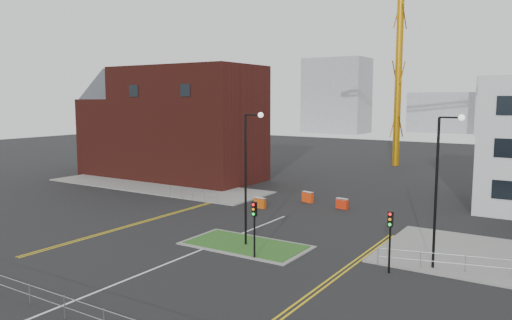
{
  "coord_description": "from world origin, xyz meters",
  "views": [
    {
      "loc": [
        20.52,
        -19.71,
        10.03
      ],
      "look_at": [
        -1.59,
        14.94,
        5.0
      ],
      "focal_mm": 35.0,
      "sensor_mm": 36.0,
      "label": 1
    }
  ],
  "objects": [
    {
      "name": "railing_left",
      "position": [
        -11.0,
        18.0,
        0.74
      ],
      "size": [
        6.05,
        0.05,
        1.1
      ],
      "color": "gray",
      "rests_on": "ground"
    },
    {
      "name": "yellow_left_a",
      "position": [
        -9.0,
        10.0,
        0.01
      ],
      "size": [
        0.12,
        24.0,
        0.01
      ],
      "primitive_type": "cube",
      "color": "gold",
      "rests_on": "ground"
    },
    {
      "name": "skyline_a",
      "position": [
        -40.0,
        120.0,
        11.0
      ],
      "size": [
        18.0,
        12.0,
        22.0
      ],
      "primitive_type": "cube",
      "color": "gray",
      "rests_on": "ground"
    },
    {
      "name": "traffic_light_right",
      "position": [
        12.0,
        7.98,
        2.57
      ],
      "size": [
        0.28,
        0.33,
        3.65
      ],
      "color": "black",
      "rests_on": "ground"
    },
    {
      "name": "skyline_d",
      "position": [
        -8.0,
        140.0,
        6.0
      ],
      "size": [
        30.0,
        12.0,
        12.0
      ],
      "primitive_type": "cube",
      "color": "gray",
      "rests_on": "ground"
    },
    {
      "name": "streetlamp_right_near",
      "position": [
        14.22,
        10.0,
        5.41
      ],
      "size": [
        1.46,
        0.36,
        9.18
      ],
      "color": "black",
      "rests_on": "ground"
    },
    {
      "name": "yellow_right_a",
      "position": [
        9.5,
        6.0,
        0.01
      ],
      "size": [
        0.12,
        20.0,
        0.01
      ],
      "primitive_type": "cube",
      "color": "gold",
      "rests_on": "ground"
    },
    {
      "name": "streetlamp_island",
      "position": [
        2.22,
        8.0,
        5.41
      ],
      "size": [
        1.46,
        0.36,
        9.18
      ],
      "color": "black",
      "rests_on": "ground"
    },
    {
      "name": "barrier_left",
      "position": [
        -3.54,
        18.66,
        0.53
      ],
      "size": [
        1.18,
        0.48,
        0.97
      ],
      "color": "#C4470A",
      "rests_on": "ground"
    },
    {
      "name": "pavement_left",
      "position": [
        -20.0,
        22.0,
        0.06
      ],
      "size": [
        28.0,
        8.0,
        0.12
      ],
      "primitive_type": "cube",
      "color": "slate",
      "rests_on": "ground"
    },
    {
      "name": "grass_island",
      "position": [
        2.0,
        8.0,
        0.06
      ],
      "size": [
        8.0,
        4.0,
        0.12
      ],
      "primitive_type": "cube",
      "color": "#22521B",
      "rests_on": "ground"
    },
    {
      "name": "traffic_light_island",
      "position": [
        4.0,
        5.98,
        2.57
      ],
      "size": [
        0.28,
        0.33,
        3.65
      ],
      "color": "black",
      "rests_on": "ground"
    },
    {
      "name": "ground",
      "position": [
        0.0,
        0.0,
        0.0
      ],
      "size": [
        200.0,
        200.0,
        0.0
      ],
      "primitive_type": "plane",
      "color": "black",
      "rests_on": "ground"
    },
    {
      "name": "centre_line",
      "position": [
        0.0,
        2.0,
        0.01
      ],
      "size": [
        0.15,
        30.0,
        0.01
      ],
      "primitive_type": "cube",
      "color": "silver",
      "rests_on": "ground"
    },
    {
      "name": "island_kerb",
      "position": [
        2.0,
        8.0,
        0.04
      ],
      "size": [
        8.6,
        4.6,
        0.08
      ],
      "primitive_type": "cube",
      "color": "slate",
      "rests_on": "ground"
    },
    {
      "name": "railing_front",
      "position": [
        0.0,
        -6.0,
        0.78
      ],
      "size": [
        24.05,
        0.05,
        1.1
      ],
      "color": "gray",
      "rests_on": "ground"
    },
    {
      "name": "yellow_right_b",
      "position": [
        9.8,
        6.0,
        0.01
      ],
      "size": [
        0.12,
        20.0,
        0.01
      ],
      "primitive_type": "cube",
      "color": "gold",
      "rests_on": "ground"
    },
    {
      "name": "barrier_mid",
      "position": [
        3.0,
        22.48,
        0.52
      ],
      "size": [
        1.19,
        0.54,
        0.97
      ],
      "color": "red",
      "rests_on": "ground"
    },
    {
      "name": "brick_building",
      "position": [
        -22.97,
        28.0,
        6.85
      ],
      "size": [
        24.2,
        10.07,
        14.24
      ],
      "color": "#491812",
      "rests_on": "ground"
    },
    {
      "name": "barrier_right",
      "position": [
        -1.0,
        23.41,
        0.56
      ],
      "size": [
        1.3,
        0.76,
        1.04
      ],
      "color": "red",
      "rests_on": "ground"
    },
    {
      "name": "yellow_left_b",
      "position": [
        -8.7,
        10.0,
        0.01
      ],
      "size": [
        0.12,
        24.0,
        0.01
      ],
      "primitive_type": "cube",
      "color": "gold",
      "rests_on": "ground"
    }
  ]
}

